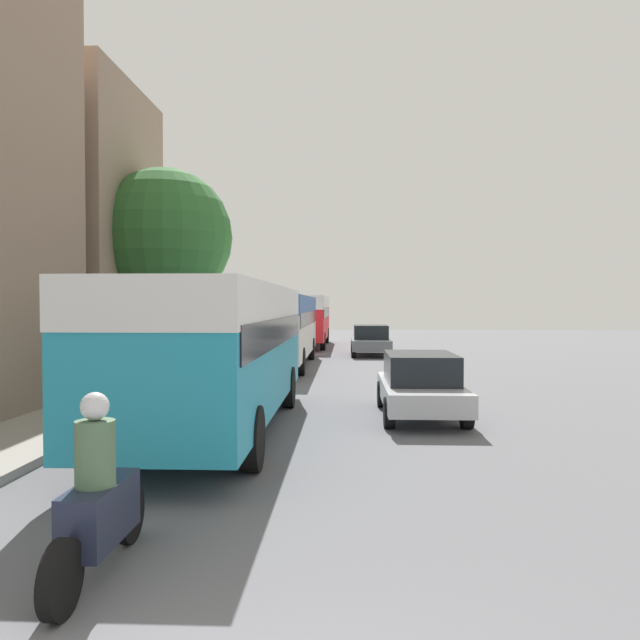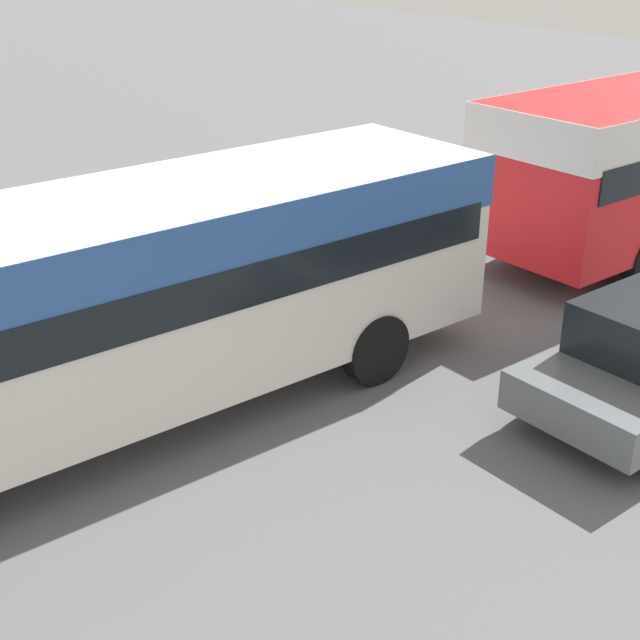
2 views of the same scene
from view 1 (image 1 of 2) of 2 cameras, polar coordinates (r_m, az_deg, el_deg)
The scene contains 9 objects.
building_far_terrace at distance 22.63m, azimuth -22.64°, elevation 7.30°, with size 5.11×6.17×9.77m.
bus_lead at distance 12.51m, azimuth -9.27°, elevation -1.49°, with size 2.51×9.51×2.90m.
bus_following at distance 25.42m, azimuth -3.82°, elevation -0.05°, with size 2.58×10.49×2.87m.
bus_third_in_line at distance 37.59m, azimuth -1.37°, elevation 0.56°, with size 2.67×10.32×3.01m.
motorcycle_behind_lead at distance 6.33m, azimuth -19.61°, elevation -15.56°, with size 0.39×2.24×1.73m.
car_crossing at distance 31.06m, azimuth 4.65°, elevation -1.80°, with size 1.95×4.30×1.51m.
car_far_curb at distance 14.25m, azimuth 9.16°, elevation -5.77°, with size 1.79×4.26×1.43m.
pedestrian_near_curb at distance 29.63m, azimuth -9.05°, elevation -1.58°, with size 0.36×0.36×1.63m.
street_tree at distance 21.24m, azimuth -14.03°, elevation 7.40°, with size 4.44×4.44×6.84m.
Camera 1 is at (0.77, -2.59, 2.52)m, focal length 35.00 mm.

